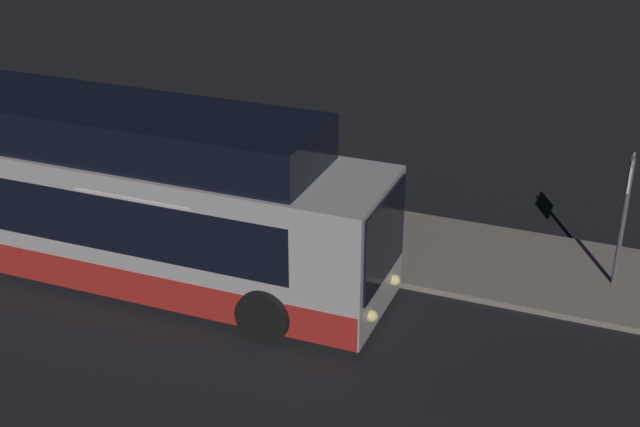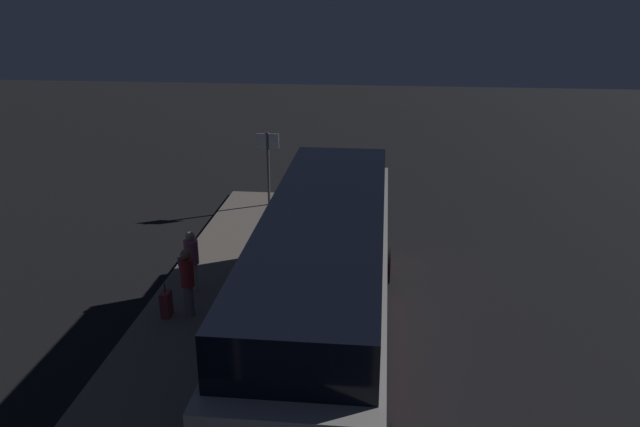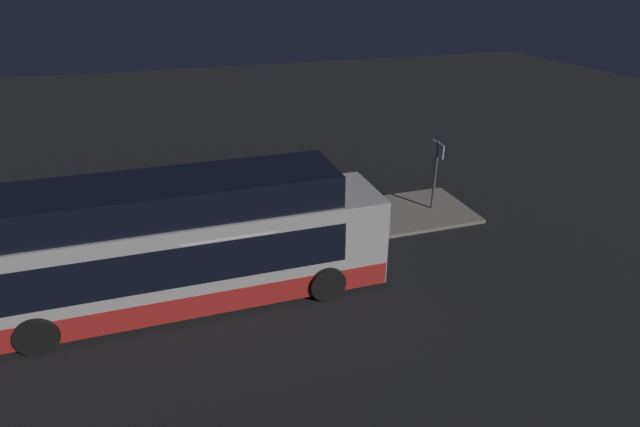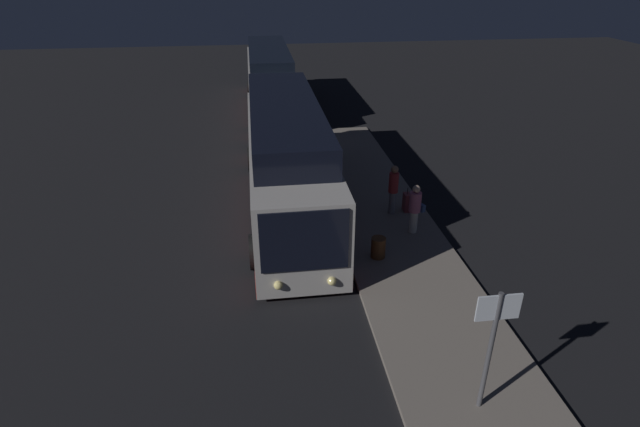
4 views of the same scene
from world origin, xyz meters
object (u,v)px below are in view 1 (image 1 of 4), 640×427
(passenger_boarding, at_px, (308,178))
(trash_bin, at_px, (339,236))
(suitcase, at_px, (255,187))
(bus_lead, at_px, (109,199))
(passenger_waiting, at_px, (248,171))
(sign_post, at_px, (626,203))

(passenger_boarding, height_order, trash_bin, passenger_boarding)
(suitcase, bearing_deg, bus_lead, -107.74)
(trash_bin, bearing_deg, passenger_boarding, 131.97)
(suitcase, bearing_deg, passenger_waiting, -79.57)
(suitcase, height_order, trash_bin, suitcase)
(suitcase, xyz_separation_m, trash_bin, (2.89, -1.74, -0.01))
(passenger_waiting, relative_size, trash_bin, 2.76)
(bus_lead, xyz_separation_m, sign_post, (10.00, 3.11, 0.27))
(sign_post, xyz_separation_m, trash_bin, (-5.78, -0.71, -1.50))
(sign_post, distance_m, trash_bin, 6.02)
(bus_lead, xyz_separation_m, suitcase, (1.33, 4.14, -1.22))
(passenger_waiting, height_order, trash_bin, passenger_waiting)
(passenger_boarding, bearing_deg, passenger_waiting, 168.21)
(passenger_boarding, distance_m, sign_post, 7.26)
(passenger_boarding, height_order, passenger_waiting, passenger_waiting)
(passenger_waiting, distance_m, sign_post, 8.62)
(suitcase, relative_size, sign_post, 0.32)
(bus_lead, distance_m, passenger_boarding, 4.89)
(bus_lead, bearing_deg, passenger_boarding, 54.07)
(bus_lead, distance_m, trash_bin, 5.00)
(passenger_boarding, bearing_deg, trash_bin, -73.54)
(passenger_boarding, bearing_deg, sign_post, -31.99)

